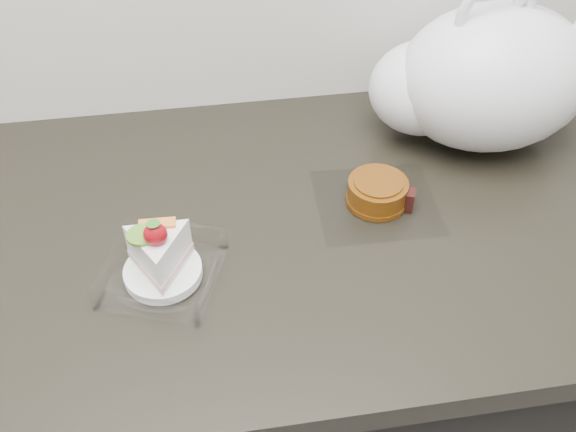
{
  "coord_description": "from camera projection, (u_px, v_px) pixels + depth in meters",
  "views": [
    {
      "loc": [
        0.04,
        1.03,
        1.55
      ],
      "look_at": [
        0.14,
        1.65,
        0.94
      ],
      "focal_mm": 40.0,
      "sensor_mm": 36.0,
      "label": 1
    }
  ],
  "objects": [
    {
      "name": "counter",
      "position": [
        214.0,
        396.0,
        1.22
      ],
      "size": [
        2.04,
        0.64,
        0.9
      ],
      "color": "black",
      "rests_on": "ground"
    },
    {
      "name": "cake_tray",
      "position": [
        161.0,
        262.0,
        0.83
      ],
      "size": [
        0.18,
        0.18,
        0.11
      ],
      "rotation": [
        0.0,
        0.0,
        -0.35
      ],
      "color": "white",
      "rests_on": "counter"
    },
    {
      "name": "mooncake_wrap",
      "position": [
        378.0,
        194.0,
        0.94
      ],
      "size": [
        0.18,
        0.17,
        0.04
      ],
      "rotation": [
        0.0,
        0.0,
        0.14
      ],
      "color": "white",
      "rests_on": "counter"
    },
    {
      "name": "plastic_bag",
      "position": [
        479.0,
        79.0,
        1.0
      ],
      "size": [
        0.35,
        0.25,
        0.28
      ],
      "rotation": [
        0.0,
        0.0,
        -0.06
      ],
      "color": "white",
      "rests_on": "counter"
    }
  ]
}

